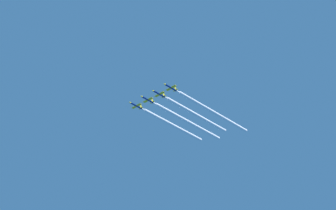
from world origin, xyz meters
The scene contains 8 objects.
jet_far_left centered at (-14.18, 0.18, 227.71)m, with size 7.30×10.63×2.56m.
jet_inner_left centered at (-4.33, -0.23, 228.16)m, with size 7.30×10.63×2.56m.
jet_center centered at (4.50, 0.50, 227.94)m, with size 7.30×10.63×2.56m.
jet_inner_right centered at (14.30, 0.48, 228.17)m, with size 7.30×10.63×2.56m.
smoke_trail_far_left centered at (-14.18, -36.30, 227.69)m, with size 1.91×63.20×1.91m.
smoke_trail_inner_left centered at (-4.33, -32.12, 228.14)m, with size 1.91×54.02×1.91m.
smoke_trail_center centered at (4.50, -33.79, 227.91)m, with size 1.91×58.80×1.91m.
smoke_trail_inner_right centered at (14.30, -30.70, 228.15)m, with size 1.91×52.58×1.91m.
Camera 1 is at (-245.36, 236.86, 1.61)m, focal length 75.28 mm.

